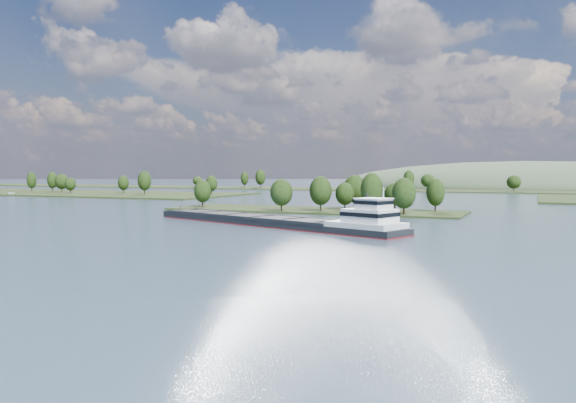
% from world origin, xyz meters
% --- Properties ---
extents(ground, '(1800.00, 1800.00, 0.00)m').
position_xyz_m(ground, '(0.00, 120.00, 0.00)').
color(ground, '#3B5366').
rests_on(ground, ground).
extents(tree_island, '(100.00, 30.14, 13.70)m').
position_xyz_m(tree_island, '(6.81, 179.12, 3.69)').
color(tree_island, '#212E14').
rests_on(tree_island, ground).
extents(left_bank, '(300.00, 80.00, 15.30)m').
position_xyz_m(left_bank, '(-229.15, 260.03, 0.93)').
color(left_bank, '#212E14').
rests_on(left_bank, ground).
extents(back_shoreline, '(900.00, 60.00, 15.58)m').
position_xyz_m(back_shoreline, '(9.06, 399.70, 0.78)').
color(back_shoreline, '#212E14').
rests_on(back_shoreline, ground).
extents(hill_west, '(320.00, 160.00, 44.00)m').
position_xyz_m(hill_west, '(60.00, 500.00, 0.00)').
color(hill_west, '#41563B').
rests_on(hill_west, ground).
extents(cargo_barge, '(77.93, 36.75, 10.78)m').
position_xyz_m(cargo_barge, '(12.74, 127.50, 1.36)').
color(cargo_barge, black).
rests_on(cargo_barge, ground).
extents(motorboat, '(5.90, 2.70, 2.21)m').
position_xyz_m(motorboat, '(-195.46, 223.32, 1.10)').
color(motorboat, silver).
rests_on(motorboat, ground).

